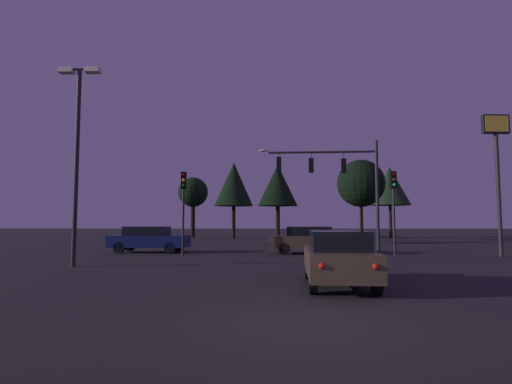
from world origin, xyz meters
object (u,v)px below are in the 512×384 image
tree_right_cluster (361,183)px  tree_lot_edge (278,185)px  car_crossing_left (311,239)px  tree_behind_sign (234,184)px  traffic_signal_mast_arm (338,174)px  tree_left_far (390,186)px  traffic_light_corner_right (394,196)px  traffic_light_corner_left (183,196)px  parking_lot_lamp_post (77,139)px  car_crossing_right (149,239)px  tree_center_horizon (193,193)px  store_sign_illuminated (497,153)px  car_nearside_lane (338,257)px

tree_right_cluster → tree_lot_edge: size_ratio=1.20×
car_crossing_left → tree_behind_sign: 22.08m
traffic_signal_mast_arm → tree_left_far: bearing=66.1°
tree_right_cluster → traffic_light_corner_right: bearing=-97.0°
traffic_light_corner_left → parking_lot_lamp_post: parking_lot_lamp_post is taller
traffic_light_corner_right → tree_left_far: (7.03, 24.71, 2.72)m
traffic_light_corner_left → tree_behind_sign: tree_behind_sign is taller
car_crossing_left → car_crossing_right: bearing=176.6°
traffic_light_corner_right → tree_left_far: tree_left_far is taller
car_crossing_right → tree_behind_sign: bearing=81.1°
tree_left_far → tree_center_horizon: size_ratio=1.15×
car_crossing_right → store_sign_illuminated: 19.59m
store_sign_illuminated → tree_center_horizon: 33.19m
parking_lot_lamp_post → store_sign_illuminated: size_ratio=1.10×
traffic_light_corner_left → traffic_light_corner_right: size_ratio=0.99×
store_sign_illuminated → traffic_light_corner_right: bearing=176.8°
car_nearside_lane → tree_behind_sign: bearing=100.3°
car_crossing_right → traffic_signal_mast_arm: bearing=8.3°
traffic_light_corner_left → tree_behind_sign: (0.59, 22.53, 2.74)m
tree_left_far → tree_center_horizon: (-22.62, 0.81, -0.64)m
car_crossing_left → tree_behind_sign: tree_behind_sign is taller
tree_behind_sign → tree_lot_edge: 11.77m
parking_lot_lamp_post → tree_left_far: parking_lot_lamp_post is taller
tree_behind_sign → tree_center_horizon: bearing=145.4°
traffic_signal_mast_arm → car_nearside_lane: bearing=-99.6°
car_crossing_left → car_crossing_right: (-9.38, 0.56, -0.00)m
traffic_signal_mast_arm → traffic_light_corner_right: bearing=-57.6°
tree_right_cluster → parking_lot_lamp_post: bearing=-125.8°
traffic_light_corner_left → tree_left_far: tree_left_far is taller
traffic_light_corner_left → traffic_signal_mast_arm: bearing=25.5°
car_crossing_left → tree_left_far: tree_left_far is taller
traffic_light_corner_left → traffic_light_corner_right: 11.09m
car_crossing_right → tree_behind_sign: (3.15, 20.00, 5.07)m
tree_center_horizon → tree_lot_edge: bearing=-55.9°
car_crossing_right → tree_lot_edge: (7.72, 9.21, 3.95)m
car_crossing_left → parking_lot_lamp_post: bearing=-145.1°
car_crossing_left → parking_lot_lamp_post: 13.05m
tree_behind_sign → tree_left_far: (17.52, 2.71, 0.01)m
tree_left_far → tree_right_cluster: tree_left_far is taller
traffic_signal_mast_arm → tree_right_cluster: tree_right_cluster is taller
parking_lot_lamp_post → tree_right_cluster: parking_lot_lamp_post is taller
parking_lot_lamp_post → traffic_light_corner_right: bearing=21.3°
tree_behind_sign → tree_right_cluster: tree_behind_sign is taller
tree_center_horizon → car_crossing_right: bearing=-85.2°
car_nearside_lane → tree_center_horizon: bearing=107.1°
car_crossing_left → tree_center_horizon: (-11.34, 24.08, 4.43)m
tree_behind_sign → tree_center_horizon: tree_behind_sign is taller
car_crossing_left → tree_left_far: (11.28, 23.28, 5.07)m
tree_behind_sign → tree_left_far: tree_behind_sign is taller
car_crossing_left → car_crossing_right: same height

